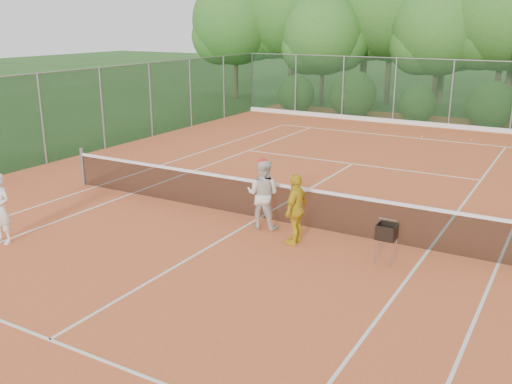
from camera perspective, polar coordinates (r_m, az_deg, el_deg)
ground at (r=13.97m, az=0.28°, el=-2.73°), size 120.00×120.00×0.00m
clay_court at (r=13.96m, az=0.28°, el=-2.69°), size 18.00×36.00×0.02m
tennis_net at (r=13.80m, az=0.28°, el=-0.64°), size 11.97×0.10×1.10m
player_white at (r=13.39m, az=-24.25°, el=-1.53°), size 0.60×0.42×1.56m
player_center_grp at (r=13.11m, az=0.69°, el=-0.19°), size 0.86×0.71×1.65m
player_yellow at (r=12.19m, az=4.00°, el=-1.72°), size 0.41×0.93×1.57m
ball_hopper at (r=11.50m, az=12.94°, el=-3.96°), size 0.36×0.36×0.83m
stray_ball_a at (r=24.76m, az=16.28°, el=5.37°), size 0.07×0.07×0.07m
stray_ball_b at (r=24.72m, az=20.74°, el=4.94°), size 0.07×0.07×0.07m
stray_ball_c at (r=23.91m, az=22.24°, el=4.40°), size 0.07×0.07×0.07m
court_markings at (r=13.96m, az=0.28°, el=-2.64°), size 11.03×23.83×0.01m
fence_back at (r=27.41m, az=16.29°, el=9.53°), size 18.07×0.07×3.00m
tropical_treeline at (r=32.06m, az=21.83°, el=16.44°), size 32.10×8.49×15.03m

